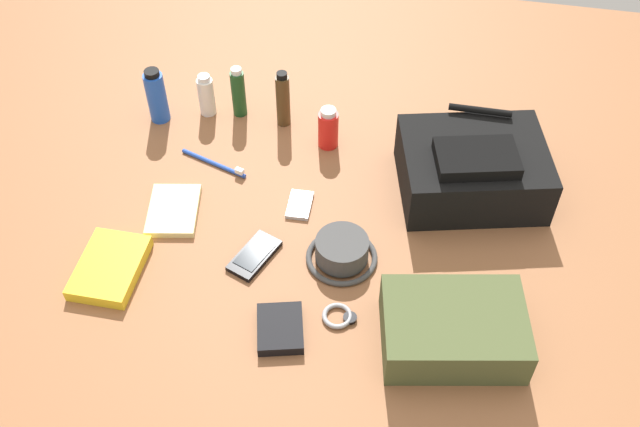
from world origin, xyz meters
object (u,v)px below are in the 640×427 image
at_px(bucket_hat, 342,252).
at_px(shampoo_bottle, 238,92).
at_px(backpack, 473,168).
at_px(media_player, 300,205).
at_px(toiletry_pouch, 453,327).
at_px(deodorant_spray, 156,96).
at_px(toothpaste_tube, 206,95).
at_px(wallet, 280,329).
at_px(notepad, 174,210).
at_px(cologne_bottle, 283,99).
at_px(sunscreen_spray, 328,128).
at_px(toothbrush, 217,164).
at_px(paperback_novel, 110,268).
at_px(wristwatch, 339,316).
at_px(cell_phone, 254,255).

height_order(bucket_hat, shampoo_bottle, shampoo_bottle).
height_order(backpack, media_player, backpack).
xyz_separation_m(toiletry_pouch, deodorant_spray, (-0.78, 0.52, 0.03)).
height_order(deodorant_spray, toothpaste_tube, deodorant_spray).
bearing_deg(deodorant_spray, shampoo_bottle, 16.70).
xyz_separation_m(wallet, notepad, (-0.31, 0.26, -0.00)).
distance_m(bucket_hat, notepad, 0.40).
xyz_separation_m(bucket_hat, cologne_bottle, (-0.22, 0.41, 0.05)).
bearing_deg(toiletry_pouch, shampoo_bottle, 135.11).
distance_m(sunscreen_spray, notepad, 0.42).
bearing_deg(backpack, toothbrush, -176.14).
bearing_deg(paperback_novel, wristwatch, -2.65).
bearing_deg(wallet, backpack, 39.25).
distance_m(backpack, paperback_novel, 0.83).
distance_m(paperback_novel, wristwatch, 0.50).
distance_m(shampoo_bottle, notepad, 0.37).
distance_m(toothpaste_tube, wristwatch, 0.71).
relative_size(paperback_novel, toothbrush, 1.02).
bearing_deg(paperback_novel, cell_phone, 18.27).
bearing_deg(wristwatch, toothbrush, 134.24).
height_order(media_player, notepad, notepad).
xyz_separation_m(shampoo_bottle, toothbrush, (-0.00, -0.20, -0.06)).
relative_size(toiletry_pouch, wristwatch, 4.27).
relative_size(sunscreen_spray, wristwatch, 1.56).
relative_size(bucket_hat, shampoo_bottle, 1.09).
xyz_separation_m(sunscreen_spray, notepad, (-0.30, -0.29, -0.04)).
xyz_separation_m(toothbrush, wallet, (0.25, -0.43, 0.01)).
bearing_deg(backpack, paperback_novel, -151.87).
relative_size(backpack, notepad, 2.49).
bearing_deg(backpack, toothpaste_tube, 167.71).
bearing_deg(sunscreen_spray, media_player, -96.66).
bearing_deg(cell_phone, media_player, 68.43).
xyz_separation_m(toothpaste_tube, wallet, (0.33, -0.62, -0.04)).
distance_m(cologne_bottle, cell_phone, 0.45).
bearing_deg(backpack, bucket_hat, -134.13).
bearing_deg(bucket_hat, backpack, 45.87).
relative_size(backpack, toiletry_pouch, 1.23).
bearing_deg(bucket_hat, deodorant_spray, 145.68).
relative_size(shampoo_bottle, media_player, 1.65).
height_order(deodorant_spray, media_player, deodorant_spray).
relative_size(cologne_bottle, paperback_novel, 0.88).
bearing_deg(wallet, bucket_hat, 52.31).
bearing_deg(toothpaste_tube, bucket_hat, -44.30).
xyz_separation_m(bucket_hat, shampoo_bottle, (-0.34, 0.42, 0.04)).
xyz_separation_m(cell_phone, toothbrush, (-0.16, 0.25, 0.00)).
height_order(bucket_hat, cell_phone, bucket_hat).
bearing_deg(toothbrush, toothpaste_tube, 112.60).
height_order(media_player, wallet, wallet).
bearing_deg(bucket_hat, cologne_bottle, 118.35).
height_order(sunscreen_spray, toothbrush, sunscreen_spray).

